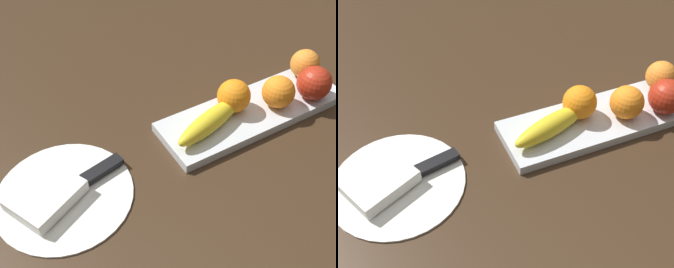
# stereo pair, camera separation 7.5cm
# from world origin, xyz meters

# --- Properties ---
(ground_plane) EXTENTS (2.40, 2.40, 0.00)m
(ground_plane) POSITION_xyz_m (0.00, 0.00, 0.00)
(ground_plane) COLOR #382617
(fruit_tray) EXTENTS (0.41, 0.13, 0.02)m
(fruit_tray) POSITION_xyz_m (0.05, 0.00, 0.01)
(fruit_tray) COLOR silver
(fruit_tray) RESTS_ON ground_plane
(apple) EXTENTS (0.07, 0.07, 0.07)m
(apple) POSITION_xyz_m (-0.08, 0.03, 0.06)
(apple) COLOR #AF2A16
(apple) RESTS_ON fruit_tray
(banana) EXTENTS (0.18, 0.09, 0.04)m
(banana) POSITION_xyz_m (0.16, 0.01, 0.04)
(banana) COLOR yellow
(banana) RESTS_ON fruit_tray
(orange_near_apple) EXTENTS (0.07, 0.07, 0.07)m
(orange_near_apple) POSITION_xyz_m (0.09, -0.02, 0.05)
(orange_near_apple) COLOR orange
(orange_near_apple) RESTS_ON fruit_tray
(orange_near_banana) EXTENTS (0.07, 0.07, 0.07)m
(orange_near_banana) POSITION_xyz_m (-0.00, 0.01, 0.05)
(orange_near_banana) COLOR orange
(orange_near_banana) RESTS_ON fruit_tray
(orange_center) EXTENTS (0.07, 0.07, 0.07)m
(orange_center) POSITION_xyz_m (-0.12, -0.03, 0.05)
(orange_center) COLOR orange
(orange_center) RESTS_ON fruit_tray
(dinner_plate) EXTENTS (0.24, 0.24, 0.01)m
(dinner_plate) POSITION_xyz_m (0.47, 0.00, 0.00)
(dinner_plate) COLOR white
(dinner_plate) RESTS_ON ground_plane
(folded_napkin) EXTENTS (0.14, 0.13, 0.02)m
(folded_napkin) POSITION_xyz_m (0.50, 0.00, 0.02)
(folded_napkin) COLOR white
(folded_napkin) RESTS_ON dinner_plate
(knife) EXTENTS (0.18, 0.06, 0.01)m
(knife) POSITION_xyz_m (0.41, -0.01, 0.01)
(knife) COLOR silver
(knife) RESTS_ON dinner_plate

